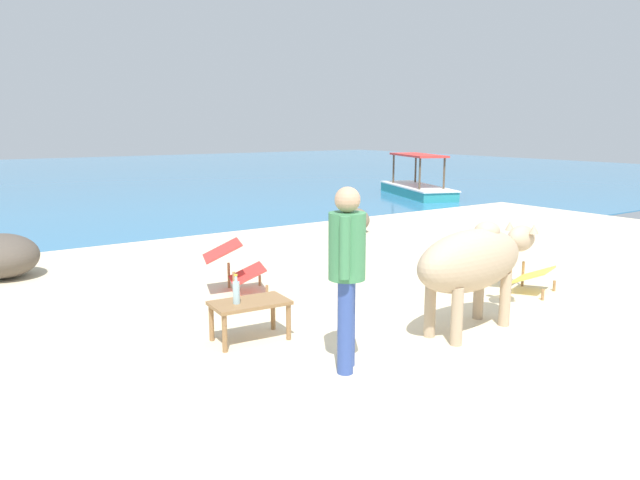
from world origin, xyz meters
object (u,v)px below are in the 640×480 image
(cow, at_px, (474,261))
(person_standing, at_px, (347,265))
(bottle, at_px, (236,292))
(boat_teal, at_px, (417,187))
(deck_chair_near, at_px, (522,262))
(deck_chair_far, at_px, (235,264))
(low_bench_table, at_px, (250,307))

(cow, xyz_separation_m, person_standing, (-1.72, -0.08, 0.20))
(cow, height_order, bottle, cow)
(person_standing, distance_m, boat_teal, 13.94)
(deck_chair_near, relative_size, person_standing, 0.56)
(deck_chair_near, height_order, boat_teal, boat_teal)
(boat_teal, bearing_deg, cow, -20.20)
(deck_chair_near, height_order, person_standing, person_standing)
(deck_chair_far, bearing_deg, boat_teal, 54.11)
(cow, height_order, low_bench_table, cow)
(deck_chair_near, xyz_separation_m, boat_teal, (6.66, 8.87, -0.13))
(boat_teal, bearing_deg, bottle, -30.18)
(person_standing, height_order, boat_teal, person_standing)
(deck_chair_far, bearing_deg, person_standing, -77.60)
(boat_teal, bearing_deg, person_standing, -25.28)
(bottle, bearing_deg, deck_chair_far, 63.70)
(bottle, height_order, deck_chair_near, bottle)
(low_bench_table, bearing_deg, bottle, -174.40)
(cow, height_order, deck_chair_far, cow)
(cow, relative_size, low_bench_table, 2.56)
(low_bench_table, distance_m, deck_chair_near, 3.78)
(bottle, relative_size, deck_chair_near, 0.33)
(deck_chair_near, bearing_deg, cow, -88.06)
(person_standing, bearing_deg, boat_teal, -93.70)
(deck_chair_far, relative_size, boat_teal, 0.23)
(low_bench_table, bearing_deg, deck_chair_near, -1.08)
(cow, relative_size, boat_teal, 0.53)
(deck_chair_near, bearing_deg, person_standing, -97.01)
(cow, xyz_separation_m, low_bench_table, (-2.07, 1.04, -0.41))
(boat_teal, bearing_deg, low_bench_table, -29.80)
(bottle, height_order, boat_teal, boat_teal)
(bottle, relative_size, boat_teal, 0.08)
(bottle, distance_m, deck_chair_near, 3.93)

